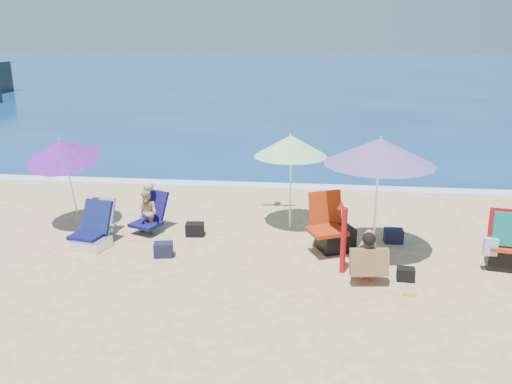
# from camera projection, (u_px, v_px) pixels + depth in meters

# --- Properties ---
(ground) EXTENTS (120.00, 120.00, 0.00)m
(ground) POSITION_uv_depth(u_px,v_px,m) (267.00, 275.00, 8.71)
(ground) COLOR #D8BC84
(ground) RESTS_ON ground
(sea) EXTENTS (120.00, 80.00, 0.12)m
(sea) POSITION_uv_depth(u_px,v_px,m) (310.00, 72.00, 51.52)
(sea) COLOR navy
(sea) RESTS_ON ground
(foam) EXTENTS (120.00, 0.50, 0.04)m
(foam) POSITION_uv_depth(u_px,v_px,m) (286.00, 186.00, 13.56)
(foam) COLOR white
(foam) RESTS_ON ground
(umbrella_turquoise) EXTENTS (2.09, 2.09, 2.14)m
(umbrella_turquoise) POSITION_uv_depth(u_px,v_px,m) (380.00, 151.00, 8.91)
(umbrella_turquoise) COLOR white
(umbrella_turquoise) RESTS_ON ground
(umbrella_striped) EXTENTS (1.88, 1.88, 1.92)m
(umbrella_striped) POSITION_uv_depth(u_px,v_px,m) (291.00, 146.00, 10.33)
(umbrella_striped) COLOR silver
(umbrella_striped) RESTS_ON ground
(umbrella_blue) EXTENTS (1.49, 1.54, 1.95)m
(umbrella_blue) POSITION_uv_depth(u_px,v_px,m) (62.00, 150.00, 10.36)
(umbrella_blue) COLOR white
(umbrella_blue) RESTS_ON ground
(furled_umbrella) EXTENTS (0.21, 0.17, 1.23)m
(furled_umbrella) POSITION_uv_depth(u_px,v_px,m) (343.00, 234.00, 8.62)
(furled_umbrella) COLOR #B30C11
(furled_umbrella) RESTS_ON ground
(chair_navy) EXTENTS (0.77, 0.86, 0.80)m
(chair_navy) POSITION_uv_depth(u_px,v_px,m) (92.00, 235.00, 9.81)
(chair_navy) COLOR #0C1043
(chair_navy) RESTS_ON ground
(chair_rainbow) EXTENTS (0.58, 0.64, 0.67)m
(chair_rainbow) POSITION_uv_depth(u_px,v_px,m) (99.00, 226.00, 10.38)
(chair_rainbow) COLOR #DC604D
(chair_rainbow) RESTS_ON ground
(camp_chair_left) EXTENTS (0.93, 1.03, 1.07)m
(camp_chair_left) POSITION_uv_depth(u_px,v_px,m) (333.00, 233.00, 9.62)
(camp_chair_left) COLOR #9D270B
(camp_chair_left) RESTS_ON ground
(camp_chair_right) EXTENTS (0.73, 0.69, 1.02)m
(camp_chair_right) POSITION_uv_depth(u_px,v_px,m) (505.00, 247.00, 8.87)
(camp_chair_right) COLOR red
(camp_chair_right) RESTS_ON ground
(person_center) EXTENTS (0.61, 0.60, 0.87)m
(person_center) POSITION_uv_depth(u_px,v_px,m) (368.00, 257.00, 8.34)
(person_center) COLOR #AD7667
(person_center) RESTS_ON ground
(person_left) EXTENTS (0.72, 0.93, 0.98)m
(person_left) POSITION_uv_depth(u_px,v_px,m) (148.00, 211.00, 10.40)
(person_left) COLOR tan
(person_left) RESTS_ON ground
(bag_navy_a) EXTENTS (0.36, 0.29, 0.25)m
(bag_navy_a) POSITION_uv_depth(u_px,v_px,m) (163.00, 250.00, 9.39)
(bag_navy_a) COLOR #161931
(bag_navy_a) RESTS_ON ground
(bag_black_a) EXTENTS (0.36, 0.28, 0.25)m
(bag_black_a) POSITION_uv_depth(u_px,v_px,m) (195.00, 229.00, 10.35)
(bag_black_a) COLOR black
(bag_black_a) RESTS_ON ground
(bag_navy_b) EXTENTS (0.35, 0.26, 0.26)m
(bag_navy_b) POSITION_uv_depth(u_px,v_px,m) (393.00, 236.00, 10.02)
(bag_navy_b) COLOR #161D31
(bag_navy_b) RESTS_ON ground
(bag_black_b) EXTENTS (0.29, 0.21, 0.21)m
(bag_black_b) POSITION_uv_depth(u_px,v_px,m) (406.00, 274.00, 8.49)
(bag_black_b) COLOR black
(bag_black_b) RESTS_ON ground
(orange_item) EXTENTS (0.23, 0.15, 0.03)m
(orange_item) POSITION_uv_depth(u_px,v_px,m) (409.00, 295.00, 8.03)
(orange_item) COLOR orange
(orange_item) RESTS_ON ground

